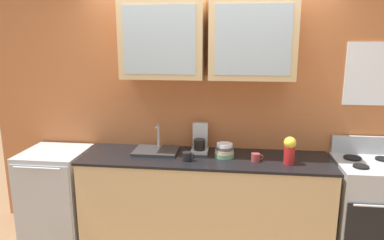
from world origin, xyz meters
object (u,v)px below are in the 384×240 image
(cup_near_sink, at_px, (187,157))
(sink_faucet, at_px, (156,150))
(cup_near_bowls, at_px, (256,157))
(vase, at_px, (290,150))
(dishwasher, at_px, (57,193))
(coffee_maker, at_px, (200,141))
(stove_range, at_px, (367,209))
(bowl_stack, at_px, (224,151))

(cup_near_sink, bearing_deg, sink_faucet, 148.26)
(cup_near_sink, relative_size, cup_near_bowls, 1.06)
(vase, height_order, cup_near_bowls, vase)
(cup_near_sink, bearing_deg, dishwasher, 174.86)
(cup_near_bowls, xyz_separation_m, coffee_maker, (-0.55, 0.24, 0.07))
(stove_range, height_order, cup_near_bowls, stove_range)
(sink_faucet, xyz_separation_m, bowl_stack, (0.69, -0.06, 0.04))
(coffee_maker, bearing_deg, dishwasher, -172.99)
(stove_range, distance_m, dishwasher, 3.10)
(sink_faucet, height_order, dishwasher, sink_faucet)
(cup_near_bowls, bearing_deg, coffee_maker, 156.16)
(vase, height_order, dishwasher, vase)
(cup_near_bowls, bearing_deg, bowl_stack, 163.17)
(bowl_stack, distance_m, cup_near_bowls, 0.31)
(cup_near_bowls, distance_m, dishwasher, 2.09)
(stove_range, bearing_deg, dishwasher, -179.92)
(coffee_maker, bearing_deg, cup_near_sink, -106.33)
(sink_faucet, distance_m, vase, 1.30)
(vase, height_order, cup_near_sink, vase)
(sink_faucet, bearing_deg, cup_near_bowls, -8.53)
(coffee_maker, bearing_deg, cup_near_bowls, -23.84)
(vase, bearing_deg, stove_range, 7.57)
(sink_faucet, bearing_deg, coffee_maker, 12.30)
(sink_faucet, relative_size, cup_near_bowls, 3.83)
(sink_faucet, relative_size, coffee_maker, 1.51)
(stove_range, distance_m, vase, 0.97)
(stove_range, height_order, cup_near_sink, stove_range)
(vase, relative_size, cup_near_bowls, 2.26)
(bowl_stack, distance_m, dishwasher, 1.82)
(bowl_stack, relative_size, cup_near_sink, 1.55)
(stove_range, distance_m, bowl_stack, 1.45)
(cup_near_bowls, bearing_deg, sink_faucet, 171.47)
(bowl_stack, height_order, vase, vase)
(bowl_stack, bearing_deg, dishwasher, -179.03)
(vase, bearing_deg, bowl_stack, 167.89)
(stove_range, height_order, vase, vase)
(bowl_stack, height_order, cup_near_sink, bowl_stack)
(bowl_stack, xyz_separation_m, coffee_maker, (-0.25, 0.15, 0.04))
(vase, height_order, coffee_maker, coffee_maker)
(sink_faucet, bearing_deg, cup_near_sink, -31.74)
(dishwasher, bearing_deg, stove_range, 0.08)
(sink_faucet, distance_m, dishwasher, 1.16)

